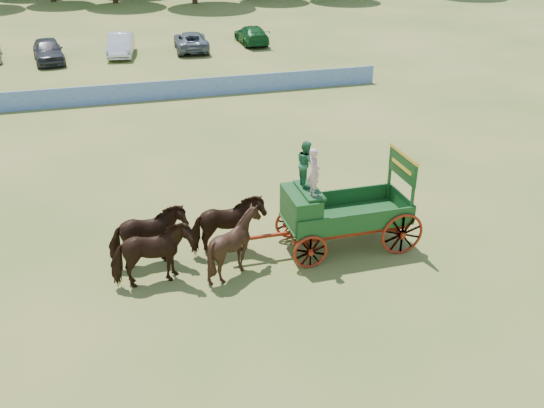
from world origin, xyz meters
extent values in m
plane|color=olive|center=(0.00, 0.00, 0.00)|extent=(160.00, 160.00, 0.00)
imported|color=black|center=(-3.10, -0.32, 0.97)|extent=(2.38, 1.26, 1.93)
imported|color=black|center=(-3.10, 0.78, 0.97)|extent=(2.41, 1.33, 1.93)
imported|color=black|center=(-0.70, -0.32, 0.97)|extent=(1.94, 1.77, 1.94)
imported|color=black|center=(-0.70, 0.78, 0.97)|extent=(2.39, 1.30, 1.93)
cube|color=#9E2A0F|center=(1.50, 0.23, 0.60)|extent=(0.12, 2.00, 0.12)
cube|color=#9E2A0F|center=(4.50, 0.23, 0.60)|extent=(0.12, 2.00, 0.12)
cube|color=#9E2A0F|center=(3.00, -0.32, 0.72)|extent=(3.80, 0.10, 0.12)
cube|color=#9E2A0F|center=(3.00, 0.78, 0.72)|extent=(3.80, 0.10, 0.12)
cube|color=#9E2A0F|center=(0.60, 0.23, 0.75)|extent=(2.80, 0.09, 0.09)
cube|color=#164417|center=(3.00, 0.23, 1.00)|extent=(3.80, 1.80, 0.10)
cube|color=#164417|center=(3.00, -0.65, 1.30)|extent=(3.80, 0.06, 0.55)
cube|color=#164417|center=(3.00, 1.11, 1.30)|extent=(3.80, 0.06, 0.55)
cube|color=#164417|center=(4.88, 0.23, 1.30)|extent=(0.06, 1.80, 0.55)
cube|color=#164417|center=(1.50, 0.23, 1.55)|extent=(0.85, 1.70, 1.05)
cube|color=#164417|center=(1.75, 0.23, 2.12)|extent=(0.55, 1.50, 0.08)
cube|color=#164417|center=(1.12, 0.23, 1.35)|extent=(0.10, 1.60, 0.65)
cube|color=#164417|center=(1.30, 0.23, 1.05)|extent=(0.55, 1.60, 0.06)
cube|color=#164417|center=(4.80, -0.57, 1.95)|extent=(0.08, 0.08, 1.80)
cube|color=#164417|center=(4.80, 1.03, 1.95)|extent=(0.08, 0.08, 1.80)
cube|color=#164417|center=(4.80, 0.23, 2.55)|extent=(0.07, 1.75, 0.75)
cube|color=gold|center=(4.80, 0.23, 2.95)|extent=(0.08, 1.80, 0.09)
cube|color=gold|center=(4.76, 0.23, 2.55)|extent=(0.02, 1.30, 0.12)
torus|color=#9E2A0F|center=(1.50, -0.72, 0.55)|extent=(1.09, 0.09, 1.09)
torus|color=#9E2A0F|center=(1.50, 1.18, 0.55)|extent=(1.09, 0.09, 1.09)
torus|color=#9E2A0F|center=(4.50, -0.72, 0.70)|extent=(1.39, 0.09, 1.39)
torus|color=#9E2A0F|center=(4.50, 1.18, 0.70)|extent=(1.39, 0.09, 1.39)
imported|color=beige|center=(1.75, -0.12, 2.88)|extent=(0.35, 0.53, 1.44)
imported|color=#286D43|center=(1.75, 0.58, 2.86)|extent=(0.53, 0.68, 1.41)
cube|color=#1D47A0|center=(-1.00, 18.00, 0.53)|extent=(26.00, 0.08, 1.05)
imported|color=#333338|center=(-7.18, 28.97, 0.80)|extent=(2.43, 4.91, 1.61)
imported|color=silver|center=(-2.28, 29.61, 0.78)|extent=(2.27, 4.89, 1.55)
imported|color=slate|center=(2.79, 29.91, 0.70)|extent=(2.67, 5.17, 1.40)
imported|color=#144C1E|center=(7.70, 31.06, 0.69)|extent=(1.95, 4.77, 1.38)
camera|label=1|loc=(-3.84, -15.31, 9.89)|focal=40.00mm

